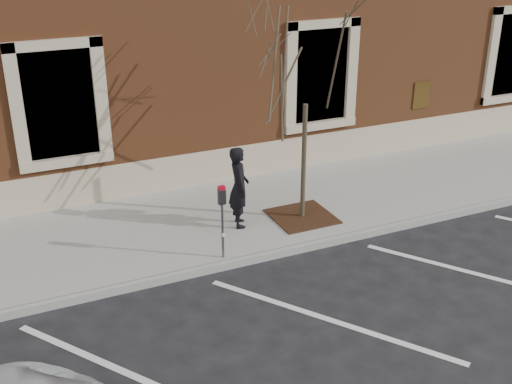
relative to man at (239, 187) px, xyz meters
name	(u,v)px	position (x,y,z in m)	size (l,w,h in m)	color
ground	(269,257)	(0.09, -1.22, -0.98)	(120.00, 120.00, 0.00)	#28282B
sidewalk_near	(233,217)	(0.09, 0.53, -0.90)	(40.00, 3.50, 0.15)	#A6A59C
curb_near	(270,255)	(0.09, -1.27, -0.90)	(40.00, 0.12, 0.15)	#9E9E99
parking_stripes	(329,320)	(0.09, -3.42, -0.97)	(28.00, 4.40, 0.01)	silver
man	(239,187)	(0.00, 0.00, 0.00)	(0.60, 0.40, 1.65)	black
parking_meter	(222,209)	(-0.79, -1.10, 0.15)	(0.13, 0.10, 1.41)	#595B60
tree_grate	(302,216)	(1.32, -0.21, -0.81)	(1.22, 1.22, 0.03)	#3A1F12
sapling	(307,70)	(1.32, -0.21, 2.23)	(2.63, 2.63, 4.38)	#403527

